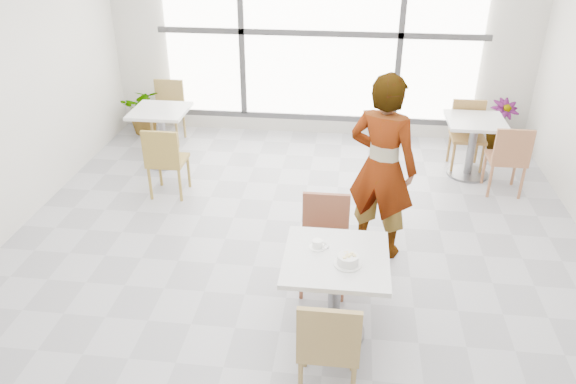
# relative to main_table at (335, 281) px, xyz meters

# --- Properties ---
(floor) EXTENTS (7.00, 7.00, 0.00)m
(floor) POSITION_rel_main_table_xyz_m (-0.43, 0.83, -0.52)
(floor) COLOR #9E9EA5
(floor) RESTS_ON ground
(wall_back) EXTENTS (6.00, 0.00, 6.00)m
(wall_back) POSITION_rel_main_table_xyz_m (-0.43, 4.33, 0.98)
(wall_back) COLOR silver
(wall_back) RESTS_ON ground
(window) EXTENTS (4.60, 0.07, 2.52)m
(window) POSITION_rel_main_table_xyz_m (-0.43, 4.26, 0.98)
(window) COLOR white
(window) RESTS_ON ground
(main_table) EXTENTS (0.80, 0.80, 0.75)m
(main_table) POSITION_rel_main_table_xyz_m (0.00, 0.00, 0.00)
(main_table) COLOR silver
(main_table) RESTS_ON ground
(chair_near) EXTENTS (0.42, 0.42, 0.87)m
(chair_near) POSITION_rel_main_table_xyz_m (-0.01, -0.66, -0.02)
(chair_near) COLOR #A1834B
(chair_near) RESTS_ON ground
(chair_far) EXTENTS (0.42, 0.42, 0.87)m
(chair_far) POSITION_rel_main_table_xyz_m (-0.12, 0.67, -0.02)
(chair_far) COLOR brown
(chair_far) RESTS_ON ground
(oatmeal_bowl) EXTENTS (0.21, 0.21, 0.09)m
(oatmeal_bowl) POSITION_rel_main_table_xyz_m (0.09, -0.09, 0.27)
(oatmeal_bowl) COLOR silver
(oatmeal_bowl) RESTS_ON main_table
(coffee_cup) EXTENTS (0.16, 0.13, 0.07)m
(coffee_cup) POSITION_rel_main_table_xyz_m (-0.15, 0.10, 0.26)
(coffee_cup) COLOR white
(coffee_cup) RESTS_ON main_table
(person) EXTENTS (0.79, 0.67, 1.83)m
(person) POSITION_rel_main_table_xyz_m (0.37, 1.27, 0.39)
(person) COLOR black
(person) RESTS_ON ground
(bg_table_left) EXTENTS (0.70, 0.70, 0.75)m
(bg_table_left) POSITION_rel_main_table_xyz_m (-2.39, 3.02, -0.04)
(bg_table_left) COLOR white
(bg_table_left) RESTS_ON ground
(bg_table_right) EXTENTS (0.70, 0.70, 0.75)m
(bg_table_right) POSITION_rel_main_table_xyz_m (1.58, 3.12, -0.04)
(bg_table_right) COLOR silver
(bg_table_right) RESTS_ON ground
(bg_chair_left_near) EXTENTS (0.42, 0.42, 0.87)m
(bg_chair_left_near) POSITION_rel_main_table_xyz_m (-2.05, 2.11, -0.02)
(bg_chair_left_near) COLOR olive
(bg_chair_left_near) RESTS_ON ground
(bg_chair_left_far) EXTENTS (0.42, 0.42, 0.87)m
(bg_chair_left_far) POSITION_rel_main_table_xyz_m (-2.55, 3.81, -0.02)
(bg_chair_left_far) COLOR olive
(bg_chair_left_far) RESTS_ON ground
(bg_chair_right_near) EXTENTS (0.42, 0.42, 0.87)m
(bg_chair_right_near) POSITION_rel_main_table_xyz_m (1.90, 2.64, -0.02)
(bg_chair_right_near) COLOR #A26845
(bg_chair_right_near) RESTS_ON ground
(bg_chair_right_far) EXTENTS (0.42, 0.42, 0.87)m
(bg_chair_right_far) POSITION_rel_main_table_xyz_m (1.56, 3.41, -0.02)
(bg_chair_right_far) COLOR olive
(bg_chair_right_far) RESTS_ON ground
(plant_left) EXTENTS (0.70, 0.63, 0.71)m
(plant_left) POSITION_rel_main_table_xyz_m (-2.99, 4.03, -0.17)
(plant_left) COLOR #51894A
(plant_left) RESTS_ON ground
(plant_right) EXTENTS (0.48, 0.48, 0.71)m
(plant_right) POSITION_rel_main_table_xyz_m (2.14, 4.03, -0.17)
(plant_right) COLOR #3A7533
(plant_right) RESTS_ON ground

